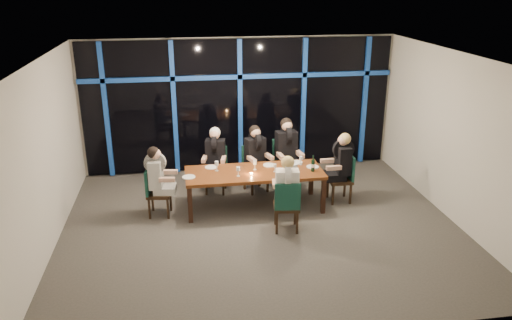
# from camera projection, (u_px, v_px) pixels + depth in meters

# --- Properties ---
(room) EXTENTS (7.04, 7.00, 3.02)m
(room) POSITION_uv_depth(u_px,v_px,m) (262.00, 117.00, 8.25)
(room) COLOR #524E48
(room) RESTS_ON ground
(window_wall) EXTENTS (6.86, 0.43, 2.94)m
(window_wall) POSITION_uv_depth(u_px,v_px,m) (240.00, 103.00, 11.13)
(window_wall) COLOR black
(window_wall) RESTS_ON ground
(dining_table) EXTENTS (2.60, 1.00, 0.75)m
(dining_table) POSITION_uv_depth(u_px,v_px,m) (254.00, 175.00, 9.45)
(dining_table) COLOR brown
(dining_table) RESTS_ON ground
(chair_far_left) EXTENTS (0.52, 0.52, 0.94)m
(chair_far_left) POSITION_uv_depth(u_px,v_px,m) (216.00, 167.00, 10.29)
(chair_far_left) COLOR black
(chair_far_left) RESTS_ON ground
(chair_far_mid) EXTENTS (0.56, 0.56, 0.96)m
(chair_far_mid) POSITION_uv_depth(u_px,v_px,m) (254.00, 165.00, 10.33)
(chair_far_mid) COLOR black
(chair_far_mid) RESTS_ON ground
(chair_far_right) EXTENTS (0.54, 0.54, 1.02)m
(chair_far_right) POSITION_uv_depth(u_px,v_px,m) (285.00, 160.00, 10.51)
(chair_far_right) COLOR black
(chair_far_right) RESTS_ON ground
(chair_end_left) EXTENTS (0.48, 0.48, 0.92)m
(chair_end_left) POSITION_uv_depth(u_px,v_px,m) (155.00, 190.00, 9.21)
(chair_end_left) COLOR black
(chair_end_left) RESTS_ON ground
(chair_end_right) EXTENTS (0.45, 0.45, 0.96)m
(chair_end_right) POSITION_uv_depth(u_px,v_px,m) (344.00, 175.00, 9.80)
(chair_end_right) COLOR black
(chair_end_right) RESTS_ON ground
(chair_near_mid) EXTENTS (0.49, 0.49, 0.95)m
(chair_near_mid) POSITION_uv_depth(u_px,v_px,m) (287.00, 204.00, 8.59)
(chair_near_mid) COLOR black
(chair_near_mid) RESTS_ON ground
(diner_far_left) EXTENTS (0.52, 0.63, 0.91)m
(diner_far_left) POSITION_uv_depth(u_px,v_px,m) (215.00, 151.00, 10.09)
(diner_far_left) COLOR black
(diner_far_left) RESTS_ON ground
(diner_far_mid) EXTENTS (0.57, 0.65, 0.93)m
(diner_far_mid) POSITION_uv_depth(u_px,v_px,m) (256.00, 149.00, 10.13)
(diner_far_mid) COLOR black
(diner_far_mid) RESTS_ON ground
(diner_far_right) EXTENTS (0.55, 0.67, 1.00)m
(diner_far_right) POSITION_uv_depth(u_px,v_px,m) (287.00, 143.00, 10.29)
(diner_far_right) COLOR black
(diner_far_right) RESTS_ON ground
(diner_end_left) EXTENTS (0.60, 0.49, 0.89)m
(diner_end_left) POSITION_uv_depth(u_px,v_px,m) (158.00, 171.00, 9.08)
(diner_end_left) COLOR black
(diner_end_left) RESTS_ON ground
(diner_end_right) EXTENTS (0.59, 0.47, 0.93)m
(diner_end_right) POSITION_uv_depth(u_px,v_px,m) (341.00, 158.00, 9.66)
(diner_end_right) COLOR black
(diner_end_right) RESTS_ON ground
(diner_near_mid) EXTENTS (0.50, 0.62, 0.93)m
(diner_near_mid) POSITION_uv_depth(u_px,v_px,m) (287.00, 182.00, 8.53)
(diner_near_mid) COLOR white
(diner_near_mid) RESTS_ON ground
(plate_far_left) EXTENTS (0.24, 0.24, 0.01)m
(plate_far_left) POSITION_uv_depth(u_px,v_px,m) (211.00, 167.00, 9.61)
(plate_far_left) COLOR white
(plate_far_left) RESTS_ON dining_table
(plate_far_mid) EXTENTS (0.24, 0.24, 0.01)m
(plate_far_mid) POSITION_uv_depth(u_px,v_px,m) (269.00, 165.00, 9.72)
(plate_far_mid) COLOR white
(plate_far_mid) RESTS_ON dining_table
(plate_far_right) EXTENTS (0.24, 0.24, 0.01)m
(plate_far_right) POSITION_uv_depth(u_px,v_px,m) (297.00, 162.00, 9.86)
(plate_far_right) COLOR white
(plate_far_right) RESTS_ON dining_table
(plate_end_left) EXTENTS (0.24, 0.24, 0.01)m
(plate_end_left) POSITION_uv_depth(u_px,v_px,m) (189.00, 177.00, 9.14)
(plate_end_left) COLOR white
(plate_end_left) RESTS_ON dining_table
(plate_end_right) EXTENTS (0.24, 0.24, 0.01)m
(plate_end_right) POSITION_uv_depth(u_px,v_px,m) (313.00, 167.00, 9.63)
(plate_end_right) COLOR white
(plate_end_right) RESTS_ON dining_table
(plate_near_mid) EXTENTS (0.24, 0.24, 0.01)m
(plate_near_mid) POSITION_uv_depth(u_px,v_px,m) (284.00, 178.00, 9.11)
(plate_near_mid) COLOR white
(plate_near_mid) RESTS_ON dining_table
(wine_bottle) EXTENTS (0.07, 0.07, 0.31)m
(wine_bottle) POSITION_uv_depth(u_px,v_px,m) (313.00, 165.00, 9.39)
(wine_bottle) COLOR black
(wine_bottle) RESTS_ON dining_table
(water_pitcher) EXTENTS (0.11, 0.10, 0.18)m
(water_pitcher) POSITION_uv_depth(u_px,v_px,m) (294.00, 169.00, 9.30)
(water_pitcher) COLOR silver
(water_pitcher) RESTS_ON dining_table
(tea_light) EXTENTS (0.05, 0.05, 0.03)m
(tea_light) POSITION_uv_depth(u_px,v_px,m) (251.00, 174.00, 9.27)
(tea_light) COLOR #FFA34C
(tea_light) RESTS_ON dining_table
(wine_glass_a) EXTENTS (0.07, 0.07, 0.18)m
(wine_glass_a) POSITION_uv_depth(u_px,v_px,m) (238.00, 169.00, 9.15)
(wine_glass_a) COLOR white
(wine_glass_a) RESTS_ON dining_table
(wine_glass_b) EXTENTS (0.07, 0.07, 0.18)m
(wine_glass_b) POSITION_uv_depth(u_px,v_px,m) (255.00, 163.00, 9.47)
(wine_glass_b) COLOR white
(wine_glass_b) RESTS_ON dining_table
(wine_glass_c) EXTENTS (0.06, 0.06, 0.16)m
(wine_glass_c) POSITION_uv_depth(u_px,v_px,m) (275.00, 166.00, 9.37)
(wine_glass_c) COLOR silver
(wine_glass_c) RESTS_ON dining_table
(wine_glass_d) EXTENTS (0.07, 0.07, 0.19)m
(wine_glass_d) POSITION_uv_depth(u_px,v_px,m) (217.00, 164.00, 9.40)
(wine_glass_d) COLOR white
(wine_glass_d) RESTS_ON dining_table
(wine_glass_e) EXTENTS (0.07, 0.07, 0.17)m
(wine_glass_e) POSITION_uv_depth(u_px,v_px,m) (301.00, 159.00, 9.72)
(wine_glass_e) COLOR silver
(wine_glass_e) RESTS_ON dining_table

